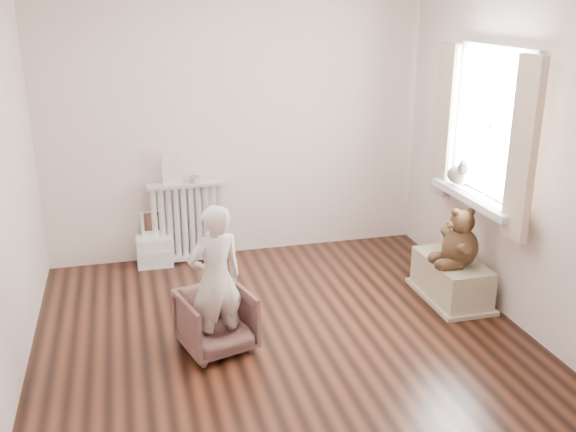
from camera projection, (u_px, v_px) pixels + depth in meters
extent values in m
cube|color=black|center=(284.00, 339.00, 4.75)|extent=(3.60, 3.60, 0.01)
cube|color=white|center=(236.00, 121.00, 5.98)|extent=(3.60, 0.02, 2.60)
cube|color=white|center=(389.00, 275.00, 2.68)|extent=(3.60, 0.02, 2.60)
cube|color=white|center=(518.00, 153.00, 4.76)|extent=(0.02, 3.60, 2.60)
cube|color=white|center=(493.00, 126.00, 4.98)|extent=(0.03, 0.90, 1.10)
cube|color=silver|center=(476.00, 198.00, 5.14)|extent=(0.22, 1.10, 0.06)
cube|color=beige|center=(523.00, 151.00, 4.45)|extent=(0.06, 0.26, 1.30)
cube|color=beige|center=(445.00, 121.00, 5.49)|extent=(0.06, 0.26, 1.30)
cube|color=silver|center=(188.00, 222.00, 6.04)|extent=(0.73, 0.14, 0.77)
cube|color=beige|center=(172.00, 168.00, 5.84)|extent=(0.18, 0.02, 0.30)
cylinder|color=#A59E8C|center=(194.00, 180.00, 5.93)|extent=(0.10, 0.10, 0.06)
cube|color=silver|center=(153.00, 237.00, 5.97)|extent=(0.33, 0.23, 0.51)
imported|color=brown|center=(216.00, 321.00, 4.55)|extent=(0.59, 0.60, 0.44)
imported|color=silver|center=(216.00, 280.00, 4.39)|extent=(0.45, 0.36, 1.08)
cube|color=#B8AF8E|center=(452.00, 276.00, 5.33)|extent=(0.39, 0.74, 0.35)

